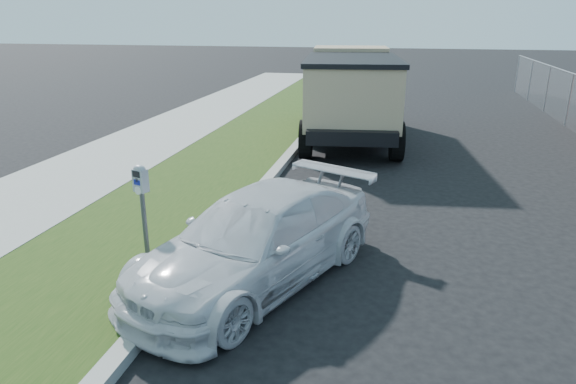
# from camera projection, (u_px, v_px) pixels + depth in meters

# --- Properties ---
(ground) EXTENTS (120.00, 120.00, 0.00)m
(ground) POSITION_uv_depth(u_px,v_px,m) (369.00, 287.00, 7.29)
(ground) COLOR black
(ground) RESTS_ON ground
(streetside) EXTENTS (6.12, 50.00, 0.15)m
(streetside) POSITION_uv_depth(u_px,v_px,m) (95.00, 206.00, 10.24)
(streetside) COLOR gray
(streetside) RESTS_ON ground
(parking_meter) EXTENTS (0.24, 0.20, 1.53)m
(parking_meter) POSITION_uv_depth(u_px,v_px,m) (142.00, 193.00, 7.35)
(parking_meter) COLOR #3F4247
(parking_meter) RESTS_ON ground
(white_wagon) EXTENTS (3.44, 4.76, 1.28)m
(white_wagon) POSITION_uv_depth(u_px,v_px,m) (260.00, 237.00, 7.37)
(white_wagon) COLOR silver
(white_wagon) RESTS_ON ground
(dump_truck) EXTENTS (3.40, 7.07, 2.67)m
(dump_truck) POSITION_uv_depth(u_px,v_px,m) (351.00, 89.00, 15.95)
(dump_truck) COLOR black
(dump_truck) RESTS_ON ground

